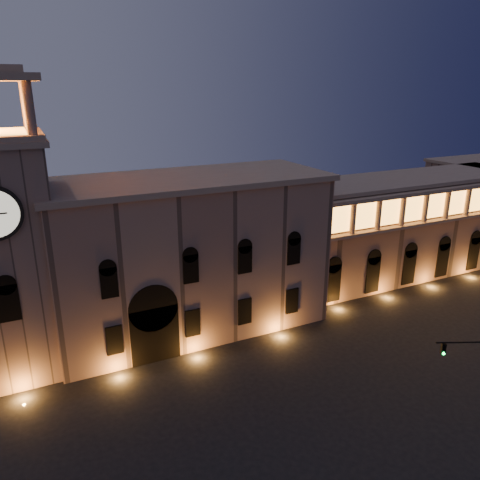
{
  "coord_description": "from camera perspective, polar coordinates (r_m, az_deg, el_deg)",
  "views": [
    {
      "loc": [
        -18.29,
        -25.14,
        26.78
      ],
      "look_at": [
        1.46,
        16.0,
        11.74
      ],
      "focal_mm": 35.0,
      "sensor_mm": 36.0,
      "label": 1
    }
  ],
  "objects": [
    {
      "name": "ground",
      "position": [
        41.03,
        8.52,
        -22.74
      ],
      "size": [
        160.0,
        160.0,
        0.0
      ],
      "primitive_type": "plane",
      "color": "black",
      "rests_on": "ground"
    },
    {
      "name": "government_building",
      "position": [
        52.94,
        -6.25,
        -1.76
      ],
      "size": [
        30.8,
        12.8,
        17.6
      ],
      "color": "#856557",
      "rests_on": "ground"
    },
    {
      "name": "clock_tower",
      "position": [
        48.33,
        -27.02,
        -1.0
      ],
      "size": [
        9.8,
        9.8,
        32.4
      ],
      "color": "#856557",
      "rests_on": "ground"
    },
    {
      "name": "colonnade_wing",
      "position": [
        72.9,
        19.31,
        1.72
      ],
      "size": [
        40.6,
        11.5,
        14.5
      ],
      "color": "#806052",
      "rests_on": "ground"
    }
  ]
}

